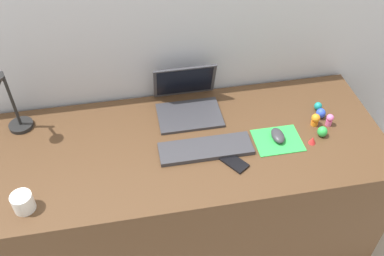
% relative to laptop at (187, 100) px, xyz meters
% --- Properties ---
extents(ground_plane, '(6.00, 6.00, 0.00)m').
position_rel_laptop_xyz_m(ground_plane, '(-0.03, -0.23, -0.79)').
color(ground_plane, gray).
extents(back_wall, '(2.97, 0.05, 1.42)m').
position_rel_laptop_xyz_m(back_wall, '(-0.03, 0.16, -0.08)').
color(back_wall, '#B2B7C1').
rests_on(back_wall, ground_plane).
extents(desk, '(1.77, 0.72, 0.74)m').
position_rel_laptop_xyz_m(desk, '(-0.03, -0.23, -0.42)').
color(desk, '#4C331E').
rests_on(desk, ground_plane).
extents(laptop, '(0.30, 0.27, 0.21)m').
position_rel_laptop_xyz_m(laptop, '(0.00, 0.00, 0.00)').
color(laptop, '#333338').
rests_on(laptop, desk).
extents(keyboard, '(0.41, 0.13, 0.02)m').
position_rel_laptop_xyz_m(keyboard, '(0.03, -0.29, -0.04)').
color(keyboard, '#333338').
rests_on(keyboard, desk).
extents(mousepad, '(0.21, 0.17, 0.00)m').
position_rel_laptop_xyz_m(mousepad, '(0.36, -0.29, -0.05)').
color(mousepad, green).
rests_on(mousepad, desk).
extents(mouse, '(0.06, 0.10, 0.03)m').
position_rel_laptop_xyz_m(mouse, '(0.36, -0.28, -0.03)').
color(mouse, '#333338').
rests_on(mouse, mousepad).
extents(cell_phone, '(0.13, 0.14, 0.01)m').
position_rel_laptop_xyz_m(cell_phone, '(0.13, -0.38, -0.05)').
color(cell_phone, black).
rests_on(cell_phone, desk).
extents(desk_lamp, '(0.11, 0.17, 0.36)m').
position_rel_laptop_xyz_m(desk_lamp, '(-0.78, -0.02, 0.11)').
color(desk_lamp, black).
rests_on(desk_lamp, desk).
extents(coffee_mug, '(0.08, 0.08, 0.08)m').
position_rel_laptop_xyz_m(coffee_mug, '(-0.72, -0.47, -0.01)').
color(coffee_mug, white).
rests_on(coffee_mug, desk).
extents(toy_figurine_teal, '(0.04, 0.04, 0.04)m').
position_rel_laptop_xyz_m(toy_figurine_teal, '(0.62, -0.12, -0.03)').
color(toy_figurine_teal, teal).
rests_on(toy_figurine_teal, desk).
extents(toy_figurine_orange, '(0.04, 0.04, 0.06)m').
position_rel_laptop_xyz_m(toy_figurine_orange, '(0.56, -0.22, -0.02)').
color(toy_figurine_orange, orange).
rests_on(toy_figurine_orange, desk).
extents(toy_figurine_blue, '(0.04, 0.04, 0.05)m').
position_rel_laptop_xyz_m(toy_figurine_blue, '(0.61, -0.18, -0.03)').
color(toy_figurine_blue, blue).
rests_on(toy_figurine_blue, desk).
extents(toy_figurine_pink, '(0.03, 0.03, 0.06)m').
position_rel_laptop_xyz_m(toy_figurine_pink, '(0.63, -0.24, -0.02)').
color(toy_figurine_pink, pink).
rests_on(toy_figurine_pink, desk).
extents(toy_figurine_red, '(0.03, 0.03, 0.04)m').
position_rel_laptop_xyz_m(toy_figurine_red, '(0.51, -0.33, -0.03)').
color(toy_figurine_red, red).
rests_on(toy_figurine_red, desk).
extents(toy_figurine_green, '(0.05, 0.05, 0.05)m').
position_rel_laptop_xyz_m(toy_figurine_green, '(0.57, -0.30, -0.03)').
color(toy_figurine_green, green).
rests_on(toy_figurine_green, desk).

